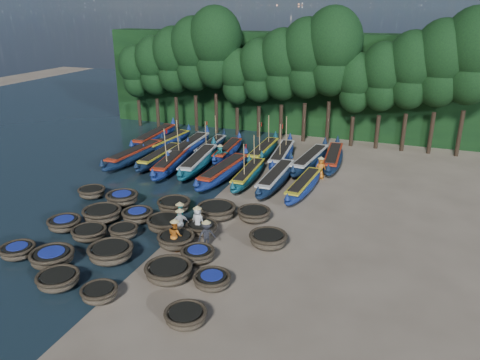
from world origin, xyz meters
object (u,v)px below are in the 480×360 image
(coracle_18, at_px, (202,227))
(long_boat_9, at_px, (155,137))
(coracle_6, at_px, (52,257))
(coracle_13, at_px, (176,240))
(coracle_10, at_px, (64,223))
(coracle_23, at_px, (216,211))
(coracle_3, at_px, (99,293))
(long_boat_14, at_px, (263,151))
(coracle_5, at_px, (18,251))
(long_boat_5, at_px, (224,171))
(long_boat_15, at_px, (282,155))
(fisherman_4, at_px, (180,222))
(coracle_8, at_px, (169,271))
(coracle_19, at_px, (268,239))
(fisherman_2, at_px, (175,234))
(coracle_9, at_px, (212,280))
(fisherman_3, at_px, (207,234))
(coracle_15, at_px, (102,214))
(long_boat_1, at_px, (135,154))
(coracle_14, at_px, (198,254))
(coracle_22, at_px, (174,205))
(coracle_20, at_px, (92,192))
(fisherman_5, at_px, (220,154))
(long_boat_11, at_px, (189,147))
(coracle_7, at_px, (111,252))
(coracle_21, at_px, (122,198))
(long_boat_8, at_px, (304,185))
(fisherman_1, at_px, (180,216))
(coracle_2, at_px, (58,279))
(long_boat_12, at_px, (211,146))
(coracle_16, at_px, (138,215))
(long_boat_2, at_px, (160,157))
(long_boat_6, at_px, (248,174))
(long_boat_16, at_px, (310,160))
(long_boat_7, at_px, (276,178))
(coracle_17, at_px, (166,223))
(long_boat_17, at_px, (333,158))
(fisherman_6, at_px, (321,168))
(long_boat_4, at_px, (199,161))
(long_boat_10, at_px, (168,141))
(long_boat_3, at_px, (172,162))
(long_boat_13, at_px, (228,151))
(coracle_4, at_px, (186,316))

(coracle_18, xyz_separation_m, long_boat_9, (-12.30, 15.81, 0.24))
(coracle_6, height_order, coracle_13, coracle_13)
(coracle_10, bearing_deg, coracle_23, 31.31)
(coracle_3, relative_size, long_boat_14, 0.25)
(coracle_5, distance_m, long_boat_5, 15.92)
(long_boat_15, distance_m, fisherman_4, 15.45)
(long_boat_9, bearing_deg, coracle_8, -61.70)
(coracle_19, xyz_separation_m, fisherman_2, (-4.61, -2.06, 0.46))
(coracle_9, height_order, fisherman_3, fisherman_3)
(coracle_15, xyz_separation_m, long_boat_1, (-4.54, 10.90, 0.13))
(coracle_14, height_order, coracle_22, coracle_22)
(coracle_3, bearing_deg, coracle_20, 128.46)
(fisherman_5, bearing_deg, long_boat_11, 97.36)
(coracle_7, relative_size, fisherman_4, 1.37)
(coracle_14, height_order, long_boat_11, long_boat_11)
(coracle_21, height_order, long_boat_5, long_boat_5)
(long_boat_8, bearing_deg, fisherman_1, -118.22)
(coracle_2, height_order, long_boat_12, long_boat_12)
(coracle_21, distance_m, long_boat_1, 9.38)
(coracle_7, relative_size, coracle_16, 1.24)
(coracle_8, xyz_separation_m, long_boat_2, (-9.38, 15.73, 0.08))
(coracle_8, relative_size, long_boat_6, 0.30)
(long_boat_1, bearing_deg, coracle_22, -41.61)
(long_boat_8, distance_m, long_boat_14, 8.59)
(long_boat_11, bearing_deg, long_boat_16, -2.36)
(long_boat_7, relative_size, fisherman_1, 4.40)
(coracle_3, distance_m, coracle_17, 7.28)
(long_boat_8, height_order, long_boat_17, long_boat_17)
(coracle_7, distance_m, long_boat_15, 19.46)
(long_boat_6, relative_size, fisherman_6, 4.15)
(long_boat_4, relative_size, long_boat_8, 1.17)
(long_boat_14, relative_size, fisherman_4, 4.41)
(long_boat_10, relative_size, long_boat_12, 1.08)
(long_boat_2, distance_m, long_boat_7, 10.77)
(long_boat_2, bearing_deg, coracle_15, -79.21)
(coracle_22, distance_m, long_boat_7, 8.37)
(coracle_2, height_order, coracle_22, coracle_22)
(coracle_14, height_order, fisherman_1, fisherman_1)
(long_boat_3, bearing_deg, long_boat_17, 16.05)
(long_boat_1, bearing_deg, coracle_16, -53.36)
(coracle_9, bearing_deg, fisherman_3, 117.90)
(coracle_5, xyz_separation_m, long_boat_13, (3.77, 20.28, 0.13))
(coracle_22, relative_size, long_boat_1, 0.28)
(coracle_3, xyz_separation_m, coracle_18, (1.55, 7.60, 0.01))
(long_boat_2, distance_m, fisherman_4, 13.89)
(long_boat_8, bearing_deg, long_boat_2, 173.87)
(coracle_4, height_order, long_boat_1, long_boat_1)
(coracle_23, height_order, fisherman_3, fisherman_3)
(coracle_4, xyz_separation_m, long_boat_7, (-1.02, 16.81, 0.21))
(coracle_14, bearing_deg, long_boat_15, 91.30)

